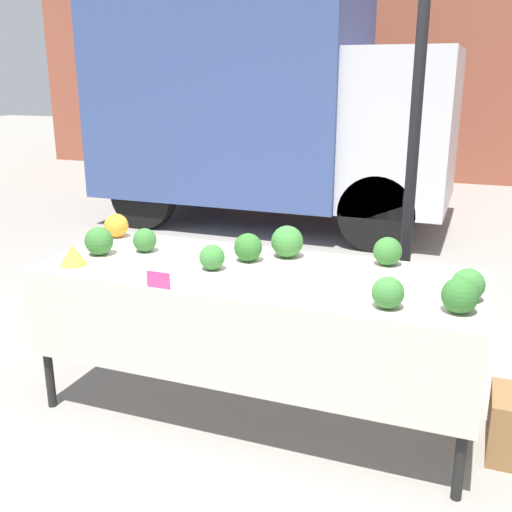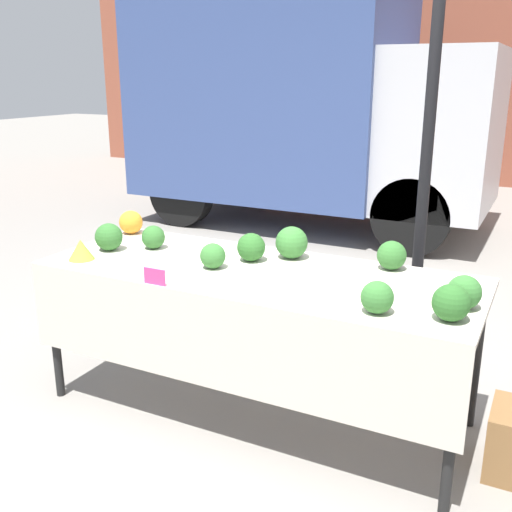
{
  "view_description": "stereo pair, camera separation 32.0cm",
  "coord_description": "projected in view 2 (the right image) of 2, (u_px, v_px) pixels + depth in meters",
  "views": [
    {
      "loc": [
        1.09,
        -2.87,
        1.87
      ],
      "look_at": [
        0.0,
        0.0,
        0.93
      ],
      "focal_mm": 42.0,
      "sensor_mm": 36.0,
      "label": 1
    },
    {
      "loc": [
        1.38,
        -2.74,
        1.87
      ],
      "look_at": [
        0.0,
        0.0,
        0.93
      ],
      "focal_mm": 42.0,
      "sensor_mm": 36.0,
      "label": 2
    }
  ],
  "objects": [
    {
      "name": "ground_plane",
      "position": [
        256.0,
        409.0,
        3.48
      ],
      "size": [
        40.0,
        40.0,
        0.0
      ],
      "primitive_type": "plane",
      "color": "gray"
    },
    {
      "name": "building_facade",
      "position": [
        486.0,
        29.0,
        10.05
      ],
      "size": [
        16.0,
        0.6,
        5.18
      ],
      "color": "brown",
      "rests_on": "ground_plane"
    },
    {
      "name": "tent_pole",
      "position": [
        426.0,
        169.0,
        3.54
      ],
      "size": [
        0.07,
        0.07,
        2.66
      ],
      "color": "black",
      "rests_on": "ground_plane"
    },
    {
      "name": "parked_truck",
      "position": [
        303.0,
        104.0,
        7.42
      ],
      "size": [
        4.3,
        2.05,
        2.83
      ],
      "color": "#384C84",
      "rests_on": "ground_plane"
    },
    {
      "name": "market_table",
      "position": [
        250.0,
        291.0,
        3.2
      ],
      "size": [
        2.38,
        0.9,
        0.85
      ],
      "color": "beige",
      "rests_on": "ground_plane"
    },
    {
      "name": "orange_cauliflower",
      "position": [
        131.0,
        222.0,
        3.95
      ],
      "size": [
        0.15,
        0.15,
        0.15
      ],
      "color": "orange",
      "rests_on": "market_table"
    },
    {
      "name": "romanesco_head",
      "position": [
        81.0,
        250.0,
        3.4
      ],
      "size": [
        0.15,
        0.15,
        0.12
      ],
      "color": "#93B238",
      "rests_on": "market_table"
    },
    {
      "name": "broccoli_head_0",
      "position": [
        392.0,
        255.0,
        3.22
      ],
      "size": [
        0.16,
        0.16,
        0.16
      ],
      "color": "#336B2D",
      "rests_on": "market_table"
    },
    {
      "name": "broccoli_head_1",
      "position": [
        213.0,
        256.0,
        3.25
      ],
      "size": [
        0.14,
        0.14,
        0.14
      ],
      "color": "#387533",
      "rests_on": "market_table"
    },
    {
      "name": "broccoli_head_2",
      "position": [
        251.0,
        247.0,
        3.37
      ],
      "size": [
        0.16,
        0.16,
        0.16
      ],
      "color": "#2D6628",
      "rests_on": "market_table"
    },
    {
      "name": "broccoli_head_3",
      "position": [
        292.0,
        243.0,
        3.42
      ],
      "size": [
        0.19,
        0.19,
        0.19
      ],
      "color": "#387533",
      "rests_on": "market_table"
    },
    {
      "name": "broccoli_head_4",
      "position": [
        451.0,
        303.0,
        2.55
      ],
      "size": [
        0.16,
        0.16,
        0.16
      ],
      "color": "#2D6628",
      "rests_on": "market_table"
    },
    {
      "name": "broccoli_head_5",
      "position": [
        464.0,
        292.0,
        2.68
      ],
      "size": [
        0.16,
        0.16,
        0.16
      ],
      "color": "#387533",
      "rests_on": "market_table"
    },
    {
      "name": "broccoli_head_6",
      "position": [
        153.0,
        237.0,
        3.61
      ],
      "size": [
        0.14,
        0.14,
        0.14
      ],
      "color": "#336B2D",
      "rests_on": "market_table"
    },
    {
      "name": "broccoli_head_7",
      "position": [
        377.0,
        297.0,
        2.63
      ],
      "size": [
        0.15,
        0.15,
        0.15
      ],
      "color": "#387533",
      "rests_on": "market_table"
    },
    {
      "name": "broccoli_head_8",
      "position": [
        109.0,
        237.0,
        3.57
      ],
      "size": [
        0.16,
        0.16,
        0.16
      ],
      "color": "#336B2D",
      "rests_on": "market_table"
    },
    {
      "name": "price_sign",
      "position": [
        155.0,
        277.0,
        3.0
      ],
      "size": [
        0.13,
        0.01,
        0.09
      ],
      "color": "#E53D84",
      "rests_on": "market_table"
    }
  ]
}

